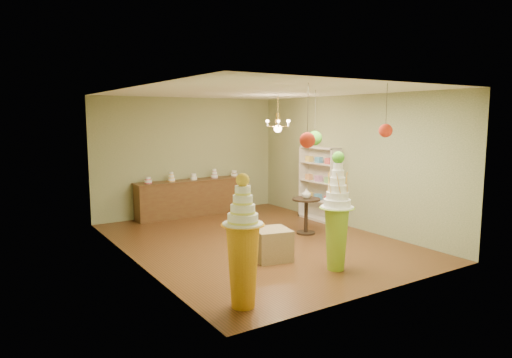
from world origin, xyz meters
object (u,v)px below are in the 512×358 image
round_table (306,211)px  pedestal_orange (243,254)px  pedestal_green (337,223)px  sideboard (194,197)px

round_table → pedestal_orange: bearing=-140.8°
pedestal_green → pedestal_orange: (-2.07, -0.45, -0.06)m
pedestal_orange → sideboard: 5.91m
pedestal_green → round_table: size_ratio=2.53×
pedestal_green → round_table: (1.06, 2.10, -0.28)m
pedestal_orange → pedestal_green: bearing=12.3°
round_table → sideboard: bearing=112.1°
round_table → pedestal_green: bearing=-116.9°
pedestal_orange → round_table: (3.13, 2.55, -0.22)m
sideboard → round_table: (1.23, -3.04, 0.02)m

